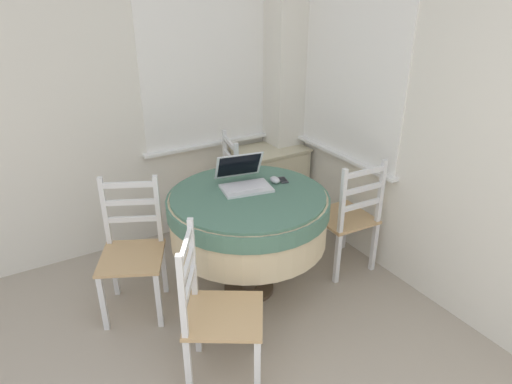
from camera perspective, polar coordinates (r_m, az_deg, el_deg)
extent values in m
cube|color=white|center=(3.58, -27.24, 9.60)|extent=(4.42, 0.06, 2.55)
cube|color=white|center=(3.84, -6.45, 16.33)|extent=(1.10, 0.01, 1.42)
cube|color=white|center=(3.99, -5.77, 5.97)|extent=(1.18, 0.07, 0.02)
cube|color=white|center=(3.60, 11.90, 15.40)|extent=(0.01, 1.10, 1.42)
cube|color=white|center=(3.77, 10.60, 4.52)|extent=(0.07, 1.18, 0.02)
cube|color=white|center=(4.09, 3.58, 13.93)|extent=(0.28, 0.28, 2.55)
cylinder|color=#4C3D2D|center=(3.42, -0.90, -11.83)|extent=(0.36, 0.36, 0.03)
cylinder|color=#4C3D2D|center=(3.20, -0.94, -6.42)|extent=(0.11, 0.11, 0.73)
cylinder|color=beige|center=(3.10, -0.97, -3.30)|extent=(1.06, 1.06, 0.33)
cylinder|color=#4C7560|center=(3.05, -0.98, -1.47)|extent=(1.09, 1.09, 0.11)
cylinder|color=#4C7560|center=(3.02, -0.99, -0.40)|extent=(1.03, 1.03, 0.02)
cube|color=silver|center=(3.08, -1.21, 0.47)|extent=(0.37, 0.28, 0.02)
cube|color=silver|center=(3.09, -1.30, 0.75)|extent=(0.31, 0.18, 0.00)
cube|color=silver|center=(3.18, -2.17, 3.34)|extent=(0.34, 0.17, 0.20)
cube|color=black|center=(3.17, -2.14, 3.35)|extent=(0.31, 0.15, 0.17)
ellipsoid|color=silver|center=(3.18, 2.37, 1.53)|extent=(0.06, 0.09, 0.05)
cube|color=#2D2D33|center=(3.22, 3.38, 1.50)|extent=(0.08, 0.11, 0.01)
cube|color=black|center=(3.22, 3.38, 1.60)|extent=(0.06, 0.08, 0.00)
cube|color=tan|center=(3.84, -5.73, -0.40)|extent=(0.49, 0.48, 0.02)
cube|color=white|center=(4.06, -8.68, -2.49)|extent=(0.04, 0.04, 0.41)
cube|color=white|center=(3.76, -7.67, -4.84)|extent=(0.04, 0.04, 0.41)
cube|color=white|center=(4.12, -3.72, -1.76)|extent=(0.04, 0.04, 0.41)
cube|color=white|center=(3.83, -2.33, -4.00)|extent=(0.04, 0.04, 0.41)
cube|color=white|center=(3.93, -3.90, 4.33)|extent=(0.04, 0.04, 0.49)
cube|color=white|center=(3.62, -2.46, 2.48)|extent=(0.04, 0.04, 0.49)
cube|color=white|center=(3.71, -3.28, 6.09)|extent=(0.09, 0.34, 0.04)
cube|color=white|center=(3.76, -3.23, 4.27)|extent=(0.09, 0.34, 0.04)
cube|color=white|center=(3.80, -3.18, 2.49)|extent=(0.09, 0.34, 0.04)
cube|color=tan|center=(3.54, 10.85, -3.09)|extent=(0.42, 0.43, 0.02)
cube|color=white|center=(3.86, 10.97, -4.19)|extent=(0.04, 0.04, 0.41)
cube|color=white|center=(3.68, 6.69, -5.50)|extent=(0.04, 0.04, 0.41)
cube|color=white|center=(3.63, 14.52, -6.63)|extent=(0.04, 0.04, 0.41)
cube|color=white|center=(3.43, 10.13, -8.19)|extent=(0.04, 0.04, 0.41)
cube|color=white|center=(3.41, 15.36, 0.08)|extent=(0.03, 0.03, 0.49)
cube|color=white|center=(3.20, 10.76, -1.17)|extent=(0.03, 0.03, 0.49)
cube|color=white|center=(3.23, 13.45, 2.42)|extent=(0.35, 0.04, 0.04)
cube|color=white|center=(3.28, 13.23, 0.39)|extent=(0.35, 0.04, 0.04)
cube|color=white|center=(3.33, 13.02, -1.58)|extent=(0.35, 0.04, 0.04)
cube|color=tan|center=(2.56, -3.98, -15.10)|extent=(0.56, 0.56, 0.02)
cube|color=white|center=(2.57, 0.17, -21.36)|extent=(0.05, 0.05, 0.41)
cube|color=white|center=(2.82, 0.29, -16.23)|extent=(0.05, 0.05, 0.41)
cube|color=white|center=(2.60, -8.46, -21.04)|extent=(0.05, 0.05, 0.41)
cube|color=white|center=(2.85, -7.35, -16.01)|extent=(0.05, 0.05, 0.41)
cube|color=white|center=(2.29, -9.21, -12.88)|extent=(0.04, 0.04, 0.49)
cube|color=white|center=(2.57, -7.93, -8.10)|extent=(0.04, 0.04, 0.49)
cube|color=white|center=(2.32, -8.82, -6.64)|extent=(0.20, 0.31, 0.04)
cube|color=white|center=(2.39, -8.62, -9.21)|extent=(0.20, 0.31, 0.04)
cube|color=white|center=(2.46, -8.43, -11.64)|extent=(0.20, 0.31, 0.04)
cube|color=tan|center=(3.11, -15.29, -7.88)|extent=(0.54, 0.55, 0.02)
cube|color=white|center=(3.12, -18.58, -13.04)|extent=(0.05, 0.05, 0.41)
cube|color=white|center=(3.06, -12.08, -13.08)|extent=(0.05, 0.05, 0.41)
cube|color=white|center=(3.41, -17.30, -9.29)|extent=(0.05, 0.05, 0.41)
cube|color=white|center=(3.35, -11.42, -9.24)|extent=(0.05, 0.05, 0.41)
cube|color=white|center=(3.18, -18.37, -2.28)|extent=(0.04, 0.04, 0.49)
cube|color=white|center=(3.11, -12.15, -2.10)|extent=(0.04, 0.04, 0.49)
cube|color=white|center=(3.06, -15.68, 0.88)|extent=(0.32, 0.17, 0.04)
cube|color=white|center=(3.12, -15.41, -1.24)|extent=(0.32, 0.17, 0.04)
cube|color=white|center=(3.17, -15.15, -3.29)|extent=(0.32, 0.17, 0.04)
cube|color=beige|center=(4.20, 1.79, 0.83)|extent=(0.59, 0.40, 0.68)
cube|color=beige|center=(4.07, 1.86, 5.32)|extent=(0.61, 0.42, 0.02)
cube|color=beige|center=(3.95, 3.42, 2.79)|extent=(0.52, 0.01, 0.19)
sphere|color=olive|center=(3.95, 3.48, 2.75)|extent=(0.02, 0.02, 0.02)
cube|color=beige|center=(4.04, 3.33, -0.19)|extent=(0.52, 0.01, 0.19)
sphere|color=olive|center=(4.04, 3.40, -0.23)|extent=(0.02, 0.02, 0.02)
cube|color=beige|center=(4.15, 3.26, -3.03)|extent=(0.52, 0.01, 0.19)
sphere|color=olive|center=(4.14, 3.32, -3.07)|extent=(0.02, 0.02, 0.02)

